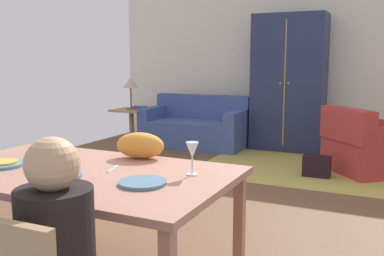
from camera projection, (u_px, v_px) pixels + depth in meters
name	position (u px, v px, depth m)	size (l,w,h in m)	color
ground_plane	(233.00, 205.00, 4.27)	(6.67, 6.59, 0.02)	brown
back_wall	(305.00, 63.00, 7.05)	(6.67, 0.10, 2.70)	silver
dining_table	(81.00, 181.00, 2.55)	(1.77, 1.03, 0.76)	#A97360
plate_near_man	(4.00, 164.00, 2.63)	(0.25, 0.25, 0.02)	teal
pizza_near_man	(3.00, 162.00, 2.63)	(0.17, 0.17, 0.01)	gold
plate_near_child	(59.00, 176.00, 2.37)	(0.25, 0.25, 0.02)	slate
pizza_near_child	(59.00, 173.00, 2.37)	(0.17, 0.17, 0.01)	gold
plate_near_woman	(143.00, 183.00, 2.24)	(0.25, 0.25, 0.02)	teal
wine_glass	(192.00, 152.00, 2.41)	(0.07, 0.07, 0.19)	silver
fork	(40.00, 167.00, 2.60)	(0.02, 0.15, 0.01)	silver
knife	(113.00, 169.00, 2.56)	(0.01, 0.17, 0.01)	silver
cat	(140.00, 145.00, 2.83)	(0.32, 0.16, 0.17)	orange
area_rug	(303.00, 169.00, 5.64)	(2.60, 1.80, 0.01)	#AA9944
couch	(196.00, 127.00, 7.17)	(1.67, 0.86, 0.82)	#3D528D
armchair	(366.00, 148.00, 5.43)	(1.21, 1.21, 0.82)	#A93230
armoire	(289.00, 83.00, 6.82)	(1.10, 0.59, 2.10)	navy
side_table	(131.00, 121.00, 7.39)	(0.56, 0.56, 0.58)	#AC8251
table_lamp	(131.00, 84.00, 7.29)	(0.26, 0.26, 0.54)	#4D4D2F
book_lower	(138.00, 109.00, 7.30)	(0.22, 0.16, 0.03)	#993221
book_upper	(140.00, 107.00, 7.30)	(0.22, 0.16, 0.03)	#284A87
handbag	(317.00, 166.00, 5.26)	(0.32, 0.16, 0.26)	black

